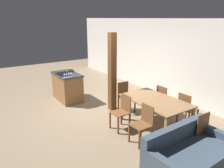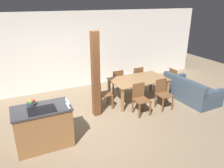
{
  "view_description": "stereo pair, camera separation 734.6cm",
  "coord_description": "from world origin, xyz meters",
  "px_view_note": "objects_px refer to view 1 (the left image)",
  "views": [
    {
      "loc": [
        5.42,
        -3.03,
        2.71
      ],
      "look_at": [
        0.6,
        0.2,
        0.95
      ],
      "focal_mm": 35.0,
      "sensor_mm": 36.0,
      "label": 1
    },
    {
      "loc": [
        -1.73,
        -4.68,
        3.06
      ],
      "look_at": [
        0.6,
        0.2,
        0.95
      ],
      "focal_mm": 35.0,
      "sensor_mm": 36.0,
      "label": 2
    }
  ],
  "objects_px": {
    "kitchen_island": "(67,87)",
    "dining_chair_far_left": "(164,99)",
    "dining_table": "(155,103)",
    "dining_chair_foot_end": "(197,130)",
    "wine_glass_end": "(71,73)",
    "dining_chair_near_left": "(122,111)",
    "dining_chair_far_right": "(186,108)",
    "wine_glass_near": "(64,74)",
    "timber_post": "(112,73)",
    "wine_glass_far": "(69,73)",
    "wine_glass_middle": "(67,74)",
    "fruit_bowl": "(71,70)",
    "dining_chair_head_end": "(125,96)",
    "dining_chair_near_right": "(143,123)",
    "couch": "(190,157)"
  },
  "relations": [
    {
      "from": "kitchen_island",
      "to": "dining_chair_far_left",
      "type": "height_order",
      "value": "kitchen_island"
    },
    {
      "from": "dining_table",
      "to": "dining_chair_foot_end",
      "type": "distance_m",
      "value": 1.25
    },
    {
      "from": "wine_glass_end",
      "to": "dining_table",
      "type": "relative_size",
      "value": 0.09
    },
    {
      "from": "kitchen_island",
      "to": "dining_chair_foot_end",
      "type": "distance_m",
      "value": 4.46
    },
    {
      "from": "wine_glass_end",
      "to": "dining_chair_near_left",
      "type": "height_order",
      "value": "wine_glass_end"
    },
    {
      "from": "dining_table",
      "to": "dining_chair_far_right",
      "type": "height_order",
      "value": "dining_chair_far_right"
    },
    {
      "from": "dining_chair_far_left",
      "to": "dining_chair_foot_end",
      "type": "relative_size",
      "value": 1.0
    },
    {
      "from": "wine_glass_end",
      "to": "dining_chair_foot_end",
      "type": "xyz_separation_m",
      "value": [
        3.8,
        1.13,
        -0.59
      ]
    },
    {
      "from": "wine_glass_near",
      "to": "dining_table",
      "type": "xyz_separation_m",
      "value": [
        2.55,
        1.36,
        -0.41
      ]
    },
    {
      "from": "wine_glass_end",
      "to": "wine_glass_near",
      "type": "bearing_deg",
      "value": -90.0
    },
    {
      "from": "wine_glass_near",
      "to": "dining_chair_foot_end",
      "type": "xyz_separation_m",
      "value": [
        3.8,
        1.36,
        -0.59
      ]
    },
    {
      "from": "timber_post",
      "to": "wine_glass_far",
      "type": "bearing_deg",
      "value": -137.65
    },
    {
      "from": "dining_chair_near_left",
      "to": "wine_glass_end",
      "type": "bearing_deg",
      "value": -169.86
    },
    {
      "from": "dining_chair_far_right",
      "to": "kitchen_island",
      "type": "bearing_deg",
      "value": 27.71
    },
    {
      "from": "wine_glass_middle",
      "to": "dining_chair_far_right",
      "type": "relative_size",
      "value": 0.18
    },
    {
      "from": "dining_table",
      "to": "dining_chair_far_left",
      "type": "height_order",
      "value": "dining_chair_far_left"
    },
    {
      "from": "fruit_bowl",
      "to": "timber_post",
      "type": "bearing_deg",
      "value": 18.69
    },
    {
      "from": "dining_chair_foot_end",
      "to": "timber_post",
      "type": "height_order",
      "value": "timber_post"
    },
    {
      "from": "dining_chair_foot_end",
      "to": "dining_chair_far_left",
      "type": "bearing_deg",
      "value": -114.58
    },
    {
      "from": "dining_chair_foot_end",
      "to": "wine_glass_end",
      "type": "bearing_deg",
      "value": -73.37
    },
    {
      "from": "wine_glass_near",
      "to": "dining_chair_far_right",
      "type": "bearing_deg",
      "value": 35.59
    },
    {
      "from": "dining_chair_far_right",
      "to": "dining_chair_head_end",
      "type": "bearing_deg",
      "value": 24.58
    },
    {
      "from": "kitchen_island",
      "to": "dining_chair_head_end",
      "type": "relative_size",
      "value": 1.38
    },
    {
      "from": "wine_glass_near",
      "to": "wine_glass_end",
      "type": "relative_size",
      "value": 1.0
    },
    {
      "from": "wine_glass_far",
      "to": "wine_glass_end",
      "type": "bearing_deg",
      "value": 90.0
    },
    {
      "from": "wine_glass_middle",
      "to": "dining_chair_near_right",
      "type": "xyz_separation_m",
      "value": [
        2.95,
        0.54,
        -0.59
      ]
    },
    {
      "from": "dining_chair_near_left",
      "to": "dining_chair_far_left",
      "type": "relative_size",
      "value": 1.0
    },
    {
      "from": "wine_glass_far",
      "to": "dining_chair_foot_end",
      "type": "bearing_deg",
      "value": 17.68
    },
    {
      "from": "wine_glass_near",
      "to": "wine_glass_middle",
      "type": "xyz_separation_m",
      "value": [
        0.0,
        0.08,
        0.0
      ]
    },
    {
      "from": "dining_chair_head_end",
      "to": "timber_post",
      "type": "bearing_deg",
      "value": 133.6
    },
    {
      "from": "dining_table",
      "to": "dining_chair_far_right",
      "type": "distance_m",
      "value": 0.86
    },
    {
      "from": "dining_chair_near_left",
      "to": "couch",
      "type": "relative_size",
      "value": 0.5
    },
    {
      "from": "dining_table",
      "to": "dining_chair_head_end",
      "type": "distance_m",
      "value": 1.25
    },
    {
      "from": "dining_chair_head_end",
      "to": "dining_chair_foot_end",
      "type": "distance_m",
      "value": 2.48
    },
    {
      "from": "wine_glass_end",
      "to": "couch",
      "type": "relative_size",
      "value": 0.09
    },
    {
      "from": "dining_chair_far_left",
      "to": "wine_glass_far",
      "type": "bearing_deg",
      "value": 42.13
    },
    {
      "from": "kitchen_island",
      "to": "wine_glass_end",
      "type": "height_order",
      "value": "wine_glass_end"
    },
    {
      "from": "wine_glass_middle",
      "to": "fruit_bowl",
      "type": "bearing_deg",
      "value": 148.2
    },
    {
      "from": "fruit_bowl",
      "to": "dining_chair_foot_end",
      "type": "bearing_deg",
      "value": 10.82
    },
    {
      "from": "kitchen_island",
      "to": "dining_chair_head_end",
      "type": "xyz_separation_m",
      "value": [
        1.85,
        1.08,
        0.0
      ]
    },
    {
      "from": "wine_glass_middle",
      "to": "dining_chair_head_end",
      "type": "xyz_separation_m",
      "value": [
        1.31,
        1.29,
        -0.59
      ]
    },
    {
      "from": "wine_glass_end",
      "to": "dining_table",
      "type": "distance_m",
      "value": 2.82
    },
    {
      "from": "wine_glass_near",
      "to": "dining_chair_far_right",
      "type": "relative_size",
      "value": 0.18
    },
    {
      "from": "dining_chair_far_right",
      "to": "dining_chair_head_end",
      "type": "relative_size",
      "value": 1.0
    },
    {
      "from": "wine_glass_far",
      "to": "dining_chair_near_right",
      "type": "bearing_deg",
      "value": 8.93
    },
    {
      "from": "wine_glass_end",
      "to": "dining_chair_far_right",
      "type": "relative_size",
      "value": 0.18
    },
    {
      "from": "wine_glass_middle",
      "to": "dining_chair_far_left",
      "type": "height_order",
      "value": "wine_glass_middle"
    },
    {
      "from": "wine_glass_middle",
      "to": "dining_chair_far_left",
      "type": "relative_size",
      "value": 0.18
    },
    {
      "from": "dining_chair_far_left",
      "to": "dining_chair_foot_end",
      "type": "xyz_separation_m",
      "value": [
        1.63,
        -0.75,
        0.0
      ]
    },
    {
      "from": "dining_chair_near_right",
      "to": "dining_chair_far_left",
      "type": "relative_size",
      "value": 1.0
    }
  ]
}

